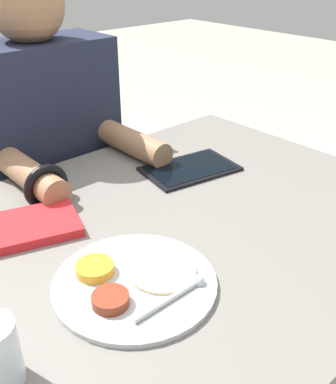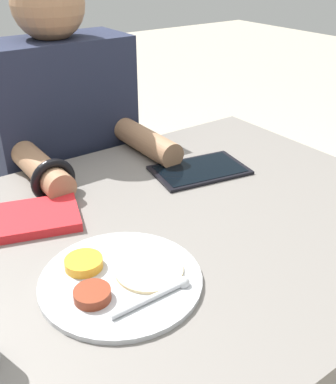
{
  "view_description": "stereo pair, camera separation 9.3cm",
  "coord_description": "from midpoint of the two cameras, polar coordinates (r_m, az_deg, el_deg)",
  "views": [
    {
      "loc": [
        -0.5,
        -0.59,
        1.24
      ],
      "look_at": [
        0.06,
        0.03,
        0.79
      ],
      "focal_mm": 42.0,
      "sensor_mm": 36.0,
      "label": 1
    },
    {
      "loc": [
        -0.42,
        -0.65,
        1.24
      ],
      "look_at": [
        0.06,
        0.03,
        0.79
      ],
      "focal_mm": 42.0,
      "sensor_mm": 36.0,
      "label": 2
    }
  ],
  "objects": [
    {
      "name": "dining_table",
      "position": [
        1.17,
        0.7,
        -19.99
      ],
      "size": [
        1.25,
        0.87,
        0.73
      ],
      "color": "slate",
      "rests_on": "ground_plane"
    },
    {
      "name": "thali_tray",
      "position": [
        0.8,
        -2.83,
        -11.09
      ],
      "size": [
        0.29,
        0.29,
        0.03
      ],
      "color": "#B7BABF",
      "rests_on": "dining_table"
    },
    {
      "name": "red_notebook",
      "position": [
        0.99,
        -13.83,
        -3.3
      ],
      "size": [
        0.21,
        0.19,
        0.02
      ],
      "color": "silver",
      "rests_on": "dining_table"
    },
    {
      "name": "tablet_device",
      "position": [
        1.18,
        6.27,
        2.74
      ],
      "size": [
        0.26,
        0.19,
        0.01
      ],
      "color": "black",
      "rests_on": "dining_table"
    },
    {
      "name": "person_diner",
      "position": [
        1.45,
        -10.53,
        0.53
      ],
      "size": [
        0.42,
        0.46,
        1.21
      ],
      "color": "black",
      "rests_on": "ground_plane"
    }
  ]
}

